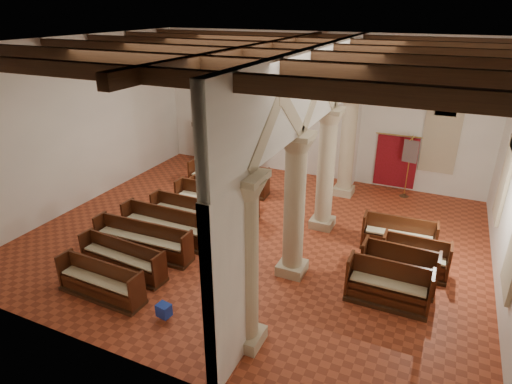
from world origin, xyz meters
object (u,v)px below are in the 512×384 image
object	(u,v)px
lectern	(256,163)
aisle_pew_0	(387,290)
processional_banner	(407,177)
pipe_organ	(217,136)
nave_pew_0	(101,286)

from	to	relation	value
lectern	aisle_pew_0	bearing A→B (deg)	-35.25
lectern	processional_banner	xyz separation A→B (m)	(6.29, 0.26, 0.29)
pipe_organ	processional_banner	size ratio (longest dim) A/B	1.78
pipe_organ	lectern	world-z (taller)	pipe_organ
aisle_pew_0	processional_banner	bearing A→B (deg)	93.15
aisle_pew_0	nave_pew_0	bearing A→B (deg)	-157.69
pipe_organ	aisle_pew_0	distance (m)	11.57
lectern	processional_banner	bearing A→B (deg)	12.57
nave_pew_0	aisle_pew_0	xyz separation A→B (m)	(6.74, 2.78, 0.06)
lectern	nave_pew_0	xyz separation A→B (m)	(-0.05, -9.56, -0.19)
processional_banner	nave_pew_0	size ratio (longest dim) A/B	1.00
lectern	processional_banner	size ratio (longest dim) A/B	0.51
processional_banner	pipe_organ	bearing A→B (deg)	-170.28
processional_banner	aisle_pew_0	size ratio (longest dim) A/B	1.21
nave_pew_0	aisle_pew_0	distance (m)	7.29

